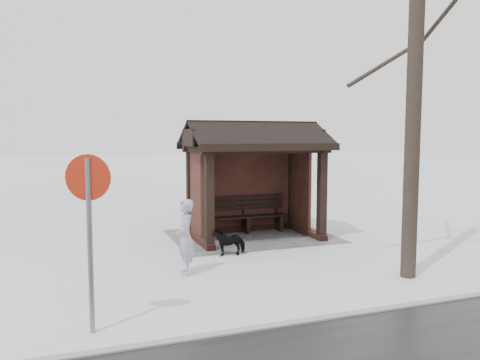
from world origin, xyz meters
name	(u,v)px	position (x,y,z in m)	size (l,w,h in m)	color
ground	(254,238)	(0.00, 0.00, 0.00)	(120.00, 120.00, 0.00)	white
kerb	(386,310)	(0.00, 5.50, 0.01)	(120.00, 0.15, 0.06)	gray
trampled_patch	(252,236)	(0.00, -0.20, 0.01)	(4.20, 3.20, 0.02)	gray
bus_shelter	(252,156)	(0.00, -0.16, 2.17)	(3.60, 2.40, 3.09)	#381C14
pedestrian	(185,237)	(2.48, 2.58, 0.74)	(0.54, 0.35, 1.48)	#9E96B0
dog	(229,242)	(1.21, 1.45, 0.30)	(0.33, 0.72, 0.61)	black
road_sign	(89,206)	(4.32, 4.80, 1.76)	(0.58, 0.29, 2.46)	slate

